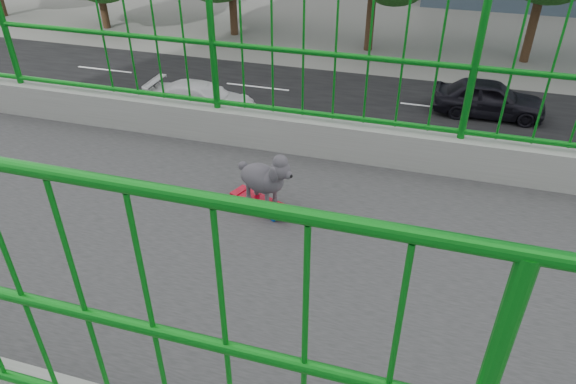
{
  "coord_description": "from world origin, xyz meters",
  "views": [
    {
      "loc": [
        2.39,
        -0.26,
        9.14
      ],
      "look_at": [
        -0.97,
        -1.24,
        6.85
      ],
      "focal_mm": 32.66,
      "sensor_mm": 36.0,
      "label": 1
    }
  ],
  "objects_px": {
    "skateboard": "(262,203)",
    "car_4": "(489,98)",
    "poodle": "(264,177)",
    "car_3": "(203,100)"
  },
  "relations": [
    {
      "from": "poodle",
      "to": "car_4",
      "type": "height_order",
      "value": "poodle"
    },
    {
      "from": "car_3",
      "to": "car_4",
      "type": "distance_m",
      "value": 11.57
    },
    {
      "from": "skateboard",
      "to": "poodle",
      "type": "relative_size",
      "value": 1.16
    },
    {
      "from": "skateboard",
      "to": "car_4",
      "type": "height_order",
      "value": "skateboard"
    },
    {
      "from": "poodle",
      "to": "car_3",
      "type": "height_order",
      "value": "poodle"
    },
    {
      "from": "car_4",
      "to": "poodle",
      "type": "bearing_deg",
      "value": 169.94
    },
    {
      "from": "poodle",
      "to": "car_3",
      "type": "xyz_separation_m",
      "value": [
        -15.13,
        -7.87,
        -6.62
      ]
    },
    {
      "from": "car_3",
      "to": "car_4",
      "type": "relative_size",
      "value": 1.03
    },
    {
      "from": "poodle",
      "to": "car_4",
      "type": "relative_size",
      "value": 0.1
    },
    {
      "from": "car_4",
      "to": "car_3",
      "type": "bearing_deg",
      "value": 106.06
    }
  ]
}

